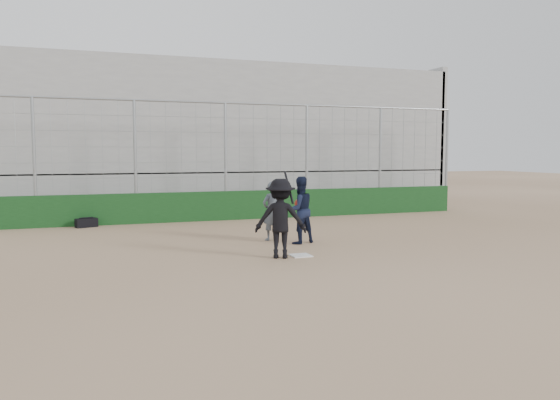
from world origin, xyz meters
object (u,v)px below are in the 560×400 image
object	(u,v)px
umpire	(271,214)
equipment_bag	(86,223)
catcher_crouched	(300,221)
batter_at_plate	(281,218)

from	to	relation	value
umpire	equipment_bag	bearing A→B (deg)	-65.17
catcher_crouched	umpire	bearing A→B (deg)	123.32
umpire	equipment_bag	size ratio (longest dim) A/B	2.00
catcher_crouched	umpire	distance (m)	0.93
batter_at_plate	umpire	bearing A→B (deg)	76.21
batter_at_plate	catcher_crouched	size ratio (longest dim) A/B	1.64
catcher_crouched	equipment_bag	size ratio (longest dim) A/B	1.65
catcher_crouched	umpire	xyz separation A→B (m)	(-0.51, 0.77, 0.12)
catcher_crouched	equipment_bag	distance (m)	7.22
batter_at_plate	umpire	size ratio (longest dim) A/B	1.36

